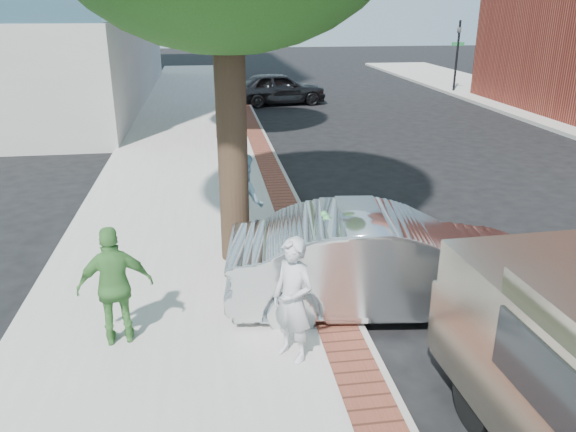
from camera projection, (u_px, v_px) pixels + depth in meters
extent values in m
plane|color=black|center=(282.00, 313.00, 8.76)|extent=(120.00, 120.00, 0.00)
cube|color=#9E9991|center=(192.00, 172.00, 15.94)|extent=(5.00, 60.00, 0.15)
cube|color=brown|center=(269.00, 166.00, 16.21)|extent=(0.60, 60.00, 0.01)
cube|color=gray|center=(281.00, 168.00, 16.29)|extent=(0.10, 60.00, 0.15)
cylinder|color=black|center=(241.00, 60.00, 28.60)|extent=(0.12, 0.12, 3.80)
imported|color=black|center=(241.00, 38.00, 28.21)|extent=(0.18, 0.15, 0.90)
cube|color=#1E7238|center=(241.00, 46.00, 28.35)|extent=(0.70, 0.03, 0.18)
cylinder|color=black|center=(457.00, 57.00, 30.17)|extent=(0.12, 0.12, 3.80)
imported|color=black|center=(459.00, 36.00, 29.78)|extent=(0.18, 0.15, 0.90)
cube|color=#1E7238|center=(458.00, 44.00, 29.92)|extent=(0.70, 0.03, 0.18)
cylinder|color=black|center=(232.00, 139.00, 9.61)|extent=(0.52, 0.52, 4.40)
cylinder|color=black|center=(220.00, 82.00, 19.08)|extent=(0.40, 0.40, 3.85)
cylinder|color=gray|center=(324.00, 268.00, 8.61)|extent=(0.07, 0.07, 1.15)
cube|color=#2D3030|center=(326.00, 228.00, 8.28)|extent=(0.12, 0.14, 0.24)
cube|color=#2D3030|center=(324.00, 224.00, 8.45)|extent=(0.12, 0.14, 0.24)
sphere|color=#3F8C4C|center=(326.00, 218.00, 8.23)|extent=(0.11, 0.11, 0.11)
sphere|color=#3F8C4C|center=(324.00, 214.00, 8.40)|extent=(0.11, 0.11, 0.11)
imported|color=#AFB0B4|center=(293.00, 300.00, 7.12)|extent=(0.70, 0.73, 1.68)
imported|color=#92C6E1|center=(243.00, 201.00, 10.47)|extent=(0.98, 1.09, 1.85)
imported|color=#46853C|center=(115.00, 286.00, 7.48)|extent=(1.04, 0.55, 1.69)
imported|color=silver|center=(386.00, 262.00, 8.63)|extent=(5.02, 2.24, 1.60)
imported|color=black|center=(279.00, 88.00, 27.06)|extent=(4.72, 2.37, 1.54)
cube|color=gray|center=(528.00, 326.00, 6.86)|extent=(2.16, 1.11, 0.92)
cylinder|color=black|center=(478.00, 399.00, 6.28)|extent=(0.28, 0.74, 0.73)
cube|color=black|center=(573.00, 411.00, 4.43)|extent=(0.11, 2.29, 0.63)
cube|color=black|center=(510.00, 279.00, 7.20)|extent=(1.83, 0.09, 0.46)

